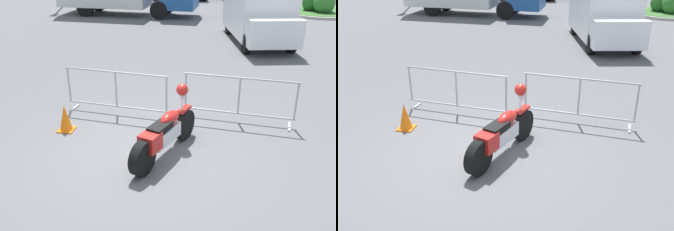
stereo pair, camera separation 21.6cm
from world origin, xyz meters
The scene contains 7 objects.
ground_plane centered at (0.00, 0.00, 0.00)m, with size 120.00×120.00×0.00m, color #5B5B5E.
motorcycle centered at (0.45, -0.04, 0.47)m, with size 0.98×2.11×1.24m.
crowd_barrier_near centered at (-0.96, 1.67, 0.56)m, with size 2.53×0.75×1.07m.
crowd_barrier_far centered at (1.87, 1.67, 0.56)m, with size 2.53×0.75×1.07m.
delivery_van centered at (2.79, 9.63, 1.24)m, with size 2.86×5.28×2.31m.
planter_island centered at (6.85, 16.98, 0.38)m, with size 4.09×4.09×1.25m.
traffic_cone centered at (-1.84, 0.68, 0.29)m, with size 0.34×0.34×0.59m.
Camera 1 is at (1.42, -6.25, 3.73)m, focal length 40.00 mm.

